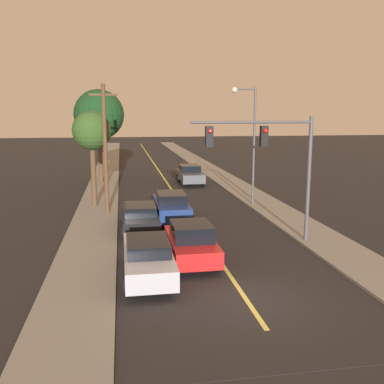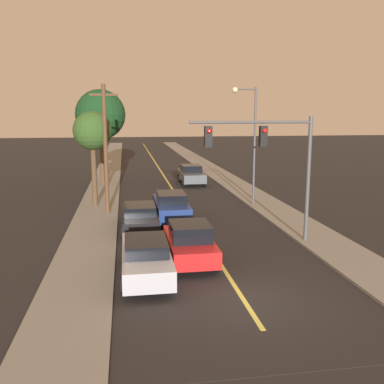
{
  "view_description": "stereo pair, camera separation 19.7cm",
  "coord_description": "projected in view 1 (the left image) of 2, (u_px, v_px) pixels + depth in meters",
  "views": [
    {
      "loc": [
        -3.83,
        -12.43,
        5.9
      ],
      "look_at": [
        0.0,
        10.76,
        1.6
      ],
      "focal_mm": 40.0,
      "sensor_mm": 36.0,
      "label": 1
    },
    {
      "loc": [
        -3.64,
        -12.46,
        5.9
      ],
      "look_at": [
        0.0,
        10.76,
        1.6
      ],
      "focal_mm": 40.0,
      "sensor_mm": 36.0,
      "label": 2
    }
  ],
  "objects": [
    {
      "name": "car_near_lane_front",
      "position": [
        191.0,
        242.0,
        17.22
      ],
      "size": [
        1.89,
        4.14,
        1.62
      ],
      "color": "red",
      "rests_on": "ground"
    },
    {
      "name": "ground_plane",
      "position": [
        247.0,
        300.0,
        13.74
      ],
      "size": [
        200.0,
        200.0,
        0.0
      ],
      "primitive_type": "plane",
      "color": "black"
    },
    {
      "name": "car_outer_lane_second",
      "position": [
        140.0,
        216.0,
        21.99
      ],
      "size": [
        1.9,
        4.62,
        1.36
      ],
      "color": "black",
      "rests_on": "ground"
    },
    {
      "name": "tree_left_far",
      "position": [
        92.0,
        132.0,
        26.6
      ],
      "size": [
        2.42,
        2.42,
        5.97
      ],
      "color": "#4C3823",
      "rests_on": "ground"
    },
    {
      "name": "car_outer_lane_front",
      "position": [
        148.0,
        257.0,
        15.63
      ],
      "size": [
        1.84,
        4.84,
        1.46
      ],
      "color": "#A5A8B2",
      "rests_on": "ground"
    },
    {
      "name": "tree_left_near",
      "position": [
        99.0,
        115.0,
        35.5
      ],
      "size": [
        4.14,
        4.14,
        7.8
      ],
      "color": "#4C3823",
      "rests_on": "ground"
    },
    {
      "name": "sidewalk_right",
      "position": [
        202.0,
        165.0,
        49.53
      ],
      "size": [
        2.5,
        80.0,
        0.12
      ],
      "color": "gray",
      "rests_on": "ground"
    },
    {
      "name": "traffic_signal_mast",
      "position": [
        270.0,
        152.0,
        18.93
      ],
      "size": [
        5.55,
        0.42,
        5.68
      ],
      "color": "#47474C",
      "rests_on": "ground"
    },
    {
      "name": "car_near_lane_second",
      "position": [
        171.0,
        206.0,
        24.05
      ],
      "size": [
        1.87,
        4.79,
        1.58
      ],
      "color": "navy",
      "rests_on": "ground"
    },
    {
      "name": "utility_pole_left",
      "position": [
        105.0,
        147.0,
        24.71
      ],
      "size": [
        1.6,
        0.24,
        7.46
      ],
      "color": "#513823",
      "rests_on": "ground"
    },
    {
      "name": "road_surface",
      "position": [
        156.0,
        166.0,
        48.68
      ],
      "size": [
        8.31,
        80.0,
        0.01
      ],
      "color": "black",
      "rests_on": "ground"
    },
    {
      "name": "streetlamp_right",
      "position": [
        249.0,
        131.0,
        26.96
      ],
      "size": [
        1.59,
        0.36,
        7.43
      ],
      "color": "#47474C",
      "rests_on": "ground"
    },
    {
      "name": "car_far_oncoming",
      "position": [
        190.0,
        174.0,
        36.34
      ],
      "size": [
        1.97,
        4.52,
        1.62
      ],
      "rotation": [
        0.0,
        0.0,
        3.14
      ],
      "color": "#474C51",
      "rests_on": "ground"
    },
    {
      "name": "sidewalk_left",
      "position": [
        108.0,
        167.0,
        47.8
      ],
      "size": [
        2.5,
        80.0,
        0.12
      ],
      "color": "gray",
      "rests_on": "ground"
    }
  ]
}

